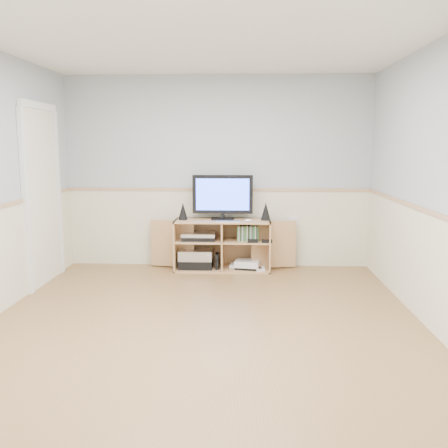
# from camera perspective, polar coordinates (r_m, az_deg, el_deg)

# --- Properties ---
(room) EXTENTS (4.04, 4.54, 2.54)m
(room) POSITION_cam_1_polar(r_m,az_deg,el_deg) (4.49, -2.97, 4.06)
(room) COLOR #A47B49
(room) RESTS_ON ground
(media_cabinet) EXTENTS (1.91, 0.46, 0.65)m
(media_cabinet) POSITION_cam_1_polar(r_m,az_deg,el_deg) (6.50, -0.15, -2.25)
(media_cabinet) COLOR tan
(media_cabinet) RESTS_ON floor
(monitor) EXTENTS (0.77, 0.18, 0.57)m
(monitor) POSITION_cam_1_polar(r_m,az_deg,el_deg) (6.40, -0.15, 3.27)
(monitor) COLOR black
(monitor) RESTS_ON media_cabinet
(speaker_left) EXTENTS (0.12, 0.12, 0.22)m
(speaker_left) POSITION_cam_1_polar(r_m,az_deg,el_deg) (6.44, -4.72, 1.48)
(speaker_left) COLOR black
(speaker_left) RESTS_ON media_cabinet
(speaker_right) EXTENTS (0.12, 0.12, 0.23)m
(speaker_right) POSITION_cam_1_polar(r_m,az_deg,el_deg) (6.40, 4.79, 1.47)
(speaker_right) COLOR black
(speaker_right) RESTS_ON media_cabinet
(keyboard) EXTENTS (0.30, 0.12, 0.01)m
(keyboard) POSITION_cam_1_polar(r_m,az_deg,el_deg) (6.25, 0.47, 0.31)
(keyboard) COLOR silver
(keyboard) RESTS_ON media_cabinet
(mouse) EXTENTS (0.11, 0.09, 0.04)m
(mouse) POSITION_cam_1_polar(r_m,az_deg,el_deg) (6.25, 2.80, 0.41)
(mouse) COLOR white
(mouse) RESTS_ON media_cabinet
(av_components) EXTENTS (0.52, 0.32, 0.47)m
(av_components) POSITION_cam_1_polar(r_m,az_deg,el_deg) (6.50, -3.08, -3.30)
(av_components) COLOR black
(av_components) RESTS_ON media_cabinet
(game_consoles) EXTENTS (0.46, 0.31, 0.11)m
(game_consoles) POSITION_cam_1_polar(r_m,az_deg,el_deg) (6.49, 2.61, -4.65)
(game_consoles) COLOR white
(game_consoles) RESTS_ON media_cabinet
(game_cases) EXTENTS (0.27, 0.14, 0.19)m
(game_cases) POSITION_cam_1_polar(r_m,az_deg,el_deg) (6.40, 2.74, -1.06)
(game_cases) COLOR #3F8C3F
(game_cases) RESTS_ON media_cabinet
(wall_outlet) EXTENTS (0.12, 0.03, 0.12)m
(wall_outlet) POSITION_cam_1_polar(r_m,az_deg,el_deg) (6.66, 7.92, 0.28)
(wall_outlet) COLOR white
(wall_outlet) RESTS_ON wall_back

